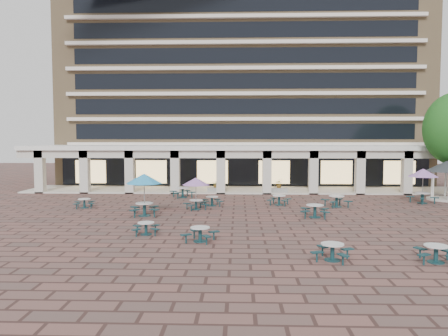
{
  "coord_description": "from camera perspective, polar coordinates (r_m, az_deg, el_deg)",
  "views": [
    {
      "loc": [
        -0.48,
        -27.54,
        5.17
      ],
      "look_at": [
        -1.51,
        3.0,
        3.04
      ],
      "focal_mm": 35.0,
      "sensor_mm": 36.0,
      "label": 1
    }
  ],
  "objects": [
    {
      "name": "picnic_table_13",
      "position": [
        33.68,
        14.48,
        -4.1
      ],
      "size": [
        2.21,
        2.21,
        0.84
      ],
      "rotation": [
        0.0,
        0.0,
        0.28
      ],
      "color": "#163B42",
      "rests_on": "ground"
    },
    {
      "name": "picnic_table_9",
      "position": [
        33.16,
        -1.58,
        -4.23
      ],
      "size": [
        1.81,
        1.81,
        0.72
      ],
      "rotation": [
        0.0,
        0.0,
        0.19
      ],
      "color": "#163B42",
      "rests_on": "ground"
    },
    {
      "name": "picnic_table_1",
      "position": [
        21.95,
        -3.14,
        -8.46
      ],
      "size": [
        1.92,
        1.92,
        0.73
      ],
      "rotation": [
        0.0,
        0.0,
        -0.28
      ],
      "color": "#163B42",
      "rests_on": "ground"
    },
    {
      "name": "picnic_table_10",
      "position": [
        33.77,
        7.2,
        -4.07
      ],
      "size": [
        2.0,
        2.0,
        0.75
      ],
      "rotation": [
        0.0,
        0.0,
        -0.3
      ],
      "color": "#163B42",
      "rests_on": "ground"
    },
    {
      "name": "apartment_building",
      "position": [
        53.53,
        2.48,
        11.97
      ],
      "size": [
        40.0,
        15.5,
        25.2
      ],
      "color": "#9C7F58",
      "rests_on": "ground"
    },
    {
      "name": "retail_arcade",
      "position": [
        42.4,
        2.58,
        1.06
      ],
      "size": [
        42.0,
        6.6,
        4.4
      ],
      "color": "white",
      "rests_on": "ground"
    },
    {
      "name": "planter_right",
      "position": [
        40.88,
        7.22,
        -2.52
      ],
      "size": [
        1.5,
        0.71,
        1.32
      ],
      "color": "#989792",
      "rests_on": "ground"
    },
    {
      "name": "picnic_table_8",
      "position": [
        33.78,
        -17.78,
        -4.3
      ],
      "size": [
        1.77,
        1.77,
        0.68
      ],
      "rotation": [
        0.0,
        0.0,
        0.26
      ],
      "color": "#163B42",
      "rests_on": "ground"
    },
    {
      "name": "picnic_table_3",
      "position": [
        19.22,
        13.97,
        -10.39
      ],
      "size": [
        1.98,
        1.98,
        0.73
      ],
      "rotation": [
        0.0,
        0.0,
        -0.4
      ],
      "color": "#163B42",
      "rests_on": "ground"
    },
    {
      "name": "picnic_table_12",
      "position": [
        37.88,
        -5.43,
        -3.09
      ],
      "size": [
        2.36,
        2.36,
        0.86
      ],
      "rotation": [
        0.0,
        0.0,
        0.43
      ],
      "color": "#163B42",
      "rests_on": "ground"
    },
    {
      "name": "planter_left",
      "position": [
        40.78,
        -1.11,
        -2.69
      ],
      "size": [
        1.5,
        0.67,
        1.15
      ],
      "color": "#989792",
      "rests_on": "ground"
    },
    {
      "name": "picnic_table_2",
      "position": [
        20.37,
        25.95,
        -9.86
      ],
      "size": [
        1.89,
        1.89,
        0.73
      ],
      "rotation": [
        0.0,
        0.0,
        -0.25
      ],
      "color": "#163B42",
      "rests_on": "ground"
    },
    {
      "name": "picnic_table_11",
      "position": [
        37.62,
        24.56,
        -0.73
      ],
      "size": [
        2.35,
        2.35,
        2.71
      ],
      "rotation": [
        0.0,
        0.0,
        0.39
      ],
      "color": "#163B42",
      "rests_on": "ground"
    },
    {
      "name": "picnic_table_6",
      "position": [
        31.26,
        -3.69,
        -1.92
      ],
      "size": [
        1.99,
        1.99,
        2.3
      ],
      "rotation": [
        0.0,
        0.0,
        0.42
      ],
      "color": "#163B42",
      "rests_on": "ground"
    },
    {
      "name": "ground",
      "position": [
        28.03,
        2.9,
        -6.64
      ],
      "size": [
        120.0,
        120.0,
        0.0
      ],
      "primitive_type": "plane",
      "color": "brown",
      "rests_on": "ground"
    },
    {
      "name": "picnic_table_5",
      "position": [
        23.85,
        -10.15,
        -7.62
      ],
      "size": [
        1.65,
        1.65,
        0.66
      ],
      "rotation": [
        0.0,
        0.0,
        0.17
      ],
      "color": "#163B42",
      "rests_on": "ground"
    },
    {
      "name": "picnic_table_7",
      "position": [
        28.97,
        11.79,
        -5.37
      ],
      "size": [
        2.07,
        2.07,
        0.84
      ],
      "rotation": [
        0.0,
        0.0,
        -0.16
      ],
      "color": "#163B42",
      "rests_on": "ground"
    },
    {
      "name": "picnic_table_4",
      "position": [
        29.21,
        -10.39,
        -1.59
      ],
      "size": [
        2.41,
        2.41,
        2.78
      ],
      "rotation": [
        0.0,
        0.0,
        0.21
      ],
      "color": "#163B42",
      "rests_on": "ground"
    },
    {
      "name": "gazebo",
      "position": [
        40.46,
        27.17,
        -0.31
      ],
      "size": [
        3.49,
        3.49,
        3.25
      ],
      "rotation": [
        0.0,
        0.0,
        0.19
      ],
      "color": "beige",
      "rests_on": "ground"
    }
  ]
}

